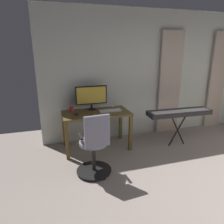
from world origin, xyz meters
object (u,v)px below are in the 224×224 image
computer_monitor (91,96)px  piano_keyboard (179,113)px  cell_phone_by_monitor (92,116)px  desk (96,117)px  mug_tea (71,109)px  cell_phone_face_up (76,115)px  office_chair (95,147)px  computer_mouse (112,106)px  computer_keyboard (110,111)px

computer_monitor → piano_keyboard: 1.77m
cell_phone_by_monitor → piano_keyboard: same height
desk → mug_tea: size_ratio=9.55×
cell_phone_by_monitor → cell_phone_face_up: same height
computer_monitor → piano_keyboard: bearing=160.3°
office_chair → cell_phone_face_up: (0.14, -0.85, 0.27)m
computer_mouse → mug_tea: (0.85, 0.07, 0.03)m
mug_tea → piano_keyboard: bearing=165.2°
desk → cell_phone_by_monitor: 0.28m
piano_keyboard → computer_monitor: bearing=-17.5°
piano_keyboard → cell_phone_face_up: bearing=-6.8°
computer_monitor → cell_phone_by_monitor: (0.08, 0.43, -0.27)m
computer_mouse → desk: bearing=30.7°
computer_monitor → office_chair: bearing=80.0°
office_chair → computer_monitor: bearing=74.6°
cell_phone_by_monitor → piano_keyboard: size_ratio=0.11×
office_chair → mug_tea: size_ratio=7.63×
computer_monitor → mug_tea: 0.47m
computer_keyboard → cell_phone_by_monitor: computer_keyboard is taller
piano_keyboard → mug_tea: bearing=-12.6°
computer_monitor → mug_tea: bearing=6.6°
computer_monitor → cell_phone_face_up: computer_monitor is taller
office_chair → mug_tea: bearing=95.6°
office_chair → computer_mouse: 1.35m
computer_keyboard → computer_mouse: (-0.12, -0.26, 0.01)m
computer_mouse → computer_monitor: bearing=3.3°
mug_tea → computer_keyboard: bearing=165.9°
cell_phone_face_up → mug_tea: 0.24m
computer_mouse → piano_keyboard: computer_mouse is taller
computer_keyboard → computer_mouse: computer_mouse is taller
computer_mouse → cell_phone_by_monitor: 0.70m
desk → office_chair: (0.24, 0.91, -0.16)m
computer_monitor → cell_phone_face_up: size_ratio=4.35×
computer_keyboard → piano_keyboard: 1.37m
computer_keyboard → office_chair: bearing=59.8°
computer_monitor → cell_phone_face_up: 0.52m
desk → computer_keyboard: bearing=176.5°
cell_phone_by_monitor → mug_tea: size_ratio=1.07×
computer_keyboard → cell_phone_face_up: 0.67m
computer_mouse → mug_tea: 0.85m
desk → cell_phone_face_up: 0.41m
computer_monitor → computer_mouse: (-0.44, -0.03, -0.26)m
office_chair → computer_keyboard: 1.07m
office_chair → computer_monitor: (-0.20, -1.12, 0.55)m
computer_monitor → computer_keyboard: size_ratio=1.49×
desk → computer_mouse: computer_mouse is taller
cell_phone_by_monitor → mug_tea: 0.51m
computer_mouse → cell_phone_face_up: (0.79, 0.30, -0.01)m
computer_mouse → mug_tea: mug_tea is taller
cell_phone_face_up → mug_tea: size_ratio=1.07×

